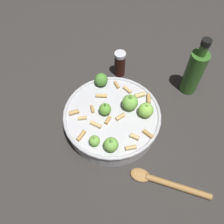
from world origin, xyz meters
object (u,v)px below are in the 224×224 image
object	(u,v)px
cooking_pan	(113,118)
olive_oil_bottle	(194,71)
wooden_spoon	(165,182)
pepper_shaker	(120,64)

from	to	relation	value
cooking_pan	olive_oil_bottle	xyz separation A→B (m)	(0.21, 0.19, 0.04)
cooking_pan	wooden_spoon	xyz separation A→B (m)	(0.17, -0.14, -0.03)
olive_oil_bottle	wooden_spoon	world-z (taller)	olive_oil_bottle
cooking_pan	pepper_shaker	world-z (taller)	cooking_pan
olive_oil_bottle	wooden_spoon	xyz separation A→B (m)	(-0.04, -0.33, -0.07)
olive_oil_bottle	pepper_shaker	bearing A→B (deg)	177.48
pepper_shaker	wooden_spoon	size ratio (longest dim) A/B	0.45
wooden_spoon	pepper_shaker	bearing A→B (deg)	119.91
cooking_pan	wooden_spoon	bearing A→B (deg)	-38.98
pepper_shaker	olive_oil_bottle	xyz separation A→B (m)	(0.23, -0.01, 0.03)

